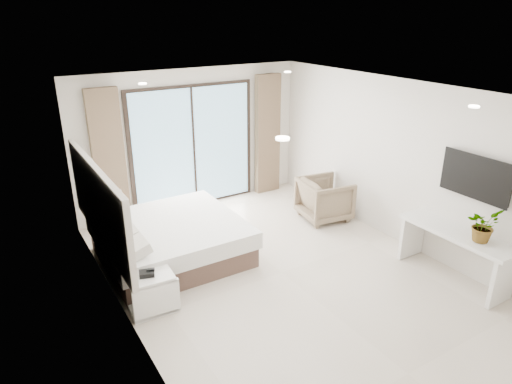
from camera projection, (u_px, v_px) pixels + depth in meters
ground at (282, 273)px, 6.87m from camera, size 6.20×6.20×0.00m
room_shell at (241, 160)px, 6.87m from camera, size 4.62×6.22×2.72m
bed at (170, 240)px, 7.18m from camera, size 2.13×2.03×0.73m
nightstand at (151, 292)px, 5.94m from camera, size 0.60×0.51×0.52m
phone at (147, 273)px, 5.81m from camera, size 0.22×0.19×0.06m
console_desk at (456, 244)px, 6.54m from camera, size 0.52×1.68×0.77m
plant at (482, 228)px, 6.12m from camera, size 0.46×0.50×0.37m
armchair at (325, 197)px, 8.52m from camera, size 0.90×0.95×0.86m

